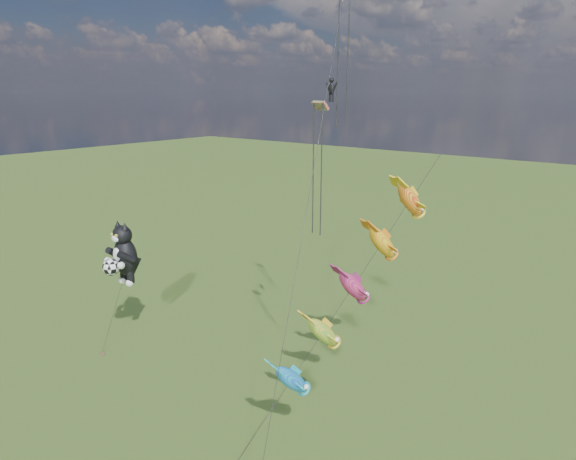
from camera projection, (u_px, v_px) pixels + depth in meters
The scene contains 4 objects.
ground at pixel (92, 401), 33.51m from camera, with size 300.00×300.00×0.00m, color #244110.
cat_kite_rig at pixel (122, 254), 39.20m from camera, with size 2.48×4.05×10.75m.
fish_windsock_rig at pixel (353, 287), 28.65m from camera, with size 5.13×15.22×16.99m.
parafoil_rig at pixel (330, 99), 30.02m from camera, with size 6.45×16.64×27.76m.
Camera 1 is at (28.64, -14.21, 20.73)m, focal length 30.00 mm.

